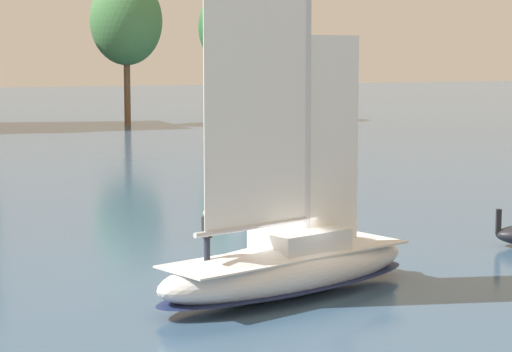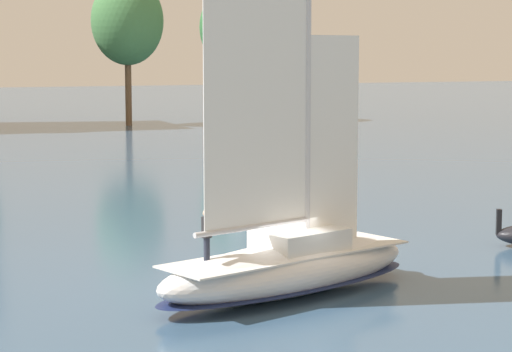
% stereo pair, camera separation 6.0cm
% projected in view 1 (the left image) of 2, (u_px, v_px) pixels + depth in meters
% --- Properties ---
extents(ground_plane, '(400.00, 400.00, 0.00)m').
position_uv_depth(ground_plane, '(288.00, 295.00, 33.35)').
color(ground_plane, '#385675').
extents(tree_shore_center, '(7.86, 7.86, 16.17)m').
position_uv_depth(tree_shore_center, '(126.00, 21.00, 108.06)').
color(tree_shore_center, brown).
rests_on(tree_shore_center, ground).
extents(tree_shore_right, '(7.47, 7.47, 15.38)m').
position_uv_depth(tree_shore_right, '(231.00, 28.00, 114.49)').
color(tree_shore_right, brown).
rests_on(tree_shore_right, ground).
extents(sailboat_main, '(10.96, 6.26, 14.52)m').
position_uv_depth(sailboat_main, '(289.00, 262.00, 33.22)').
color(sailboat_main, silver).
rests_on(sailboat_main, ground).
extents(sailboat_moored_far_slip, '(3.66, 8.30, 11.03)m').
position_uv_depth(sailboat_moored_far_slip, '(240.00, 123.00, 101.16)').
color(sailboat_moored_far_slip, maroon).
rests_on(sailboat_moored_far_slip, ground).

